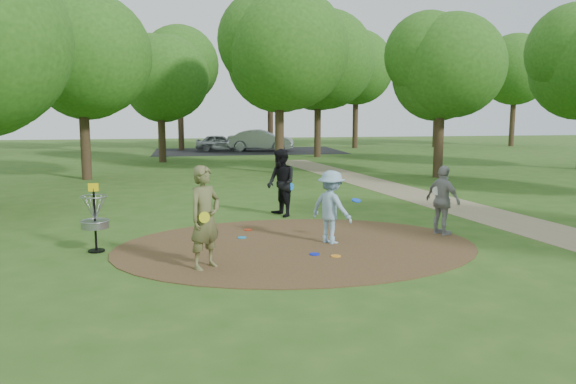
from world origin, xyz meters
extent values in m
plane|color=#2D5119|center=(0.00, 0.00, 0.00)|extent=(100.00, 100.00, 0.00)
cylinder|color=#47301C|center=(0.00, 0.00, 0.01)|extent=(8.40, 8.40, 0.02)
cube|color=#8C7A5B|center=(6.50, 2.00, 0.01)|extent=(7.55, 39.89, 0.01)
cube|color=black|center=(2.00, 30.00, 0.00)|extent=(14.00, 8.00, 0.01)
imported|color=brown|center=(-2.13, -1.47, 1.03)|extent=(0.89, 0.87, 2.06)
cylinder|color=#CCD017|center=(-2.15, -1.74, 1.09)|extent=(0.22, 0.10, 0.22)
imported|color=#8BB2CF|center=(0.85, 0.16, 0.87)|extent=(1.20, 1.28, 1.73)
cylinder|color=blue|center=(1.46, 0.17, 1.01)|extent=(0.26, 0.26, 0.08)
imported|color=black|center=(0.24, 3.72, 1.00)|extent=(1.04, 1.17, 2.00)
cylinder|color=blue|center=(0.51, 3.68, 0.89)|extent=(0.23, 0.11, 0.22)
imported|color=#949497|center=(3.83, 0.55, 0.88)|extent=(0.81, 1.12, 1.76)
cylinder|color=silver|center=(3.65, 0.55, 1.13)|extent=(0.23, 0.09, 0.22)
cylinder|color=#1784BE|center=(-1.19, 1.00, 0.03)|extent=(0.22, 0.22, 0.02)
cylinder|color=#0C1CDB|center=(0.22, -0.86, 0.03)|extent=(0.22, 0.22, 0.02)
cylinder|color=red|center=(-0.94, 1.87, 0.03)|extent=(0.22, 0.22, 0.02)
imported|color=#9EA0A5|center=(-0.09, 30.55, 0.63)|extent=(3.79, 1.79, 1.25)
imported|color=#929699|center=(2.98, 29.95, 0.81)|extent=(5.17, 2.88, 1.61)
cylinder|color=orange|center=(0.64, -1.10, 0.03)|extent=(0.22, 0.22, 0.02)
cylinder|color=black|center=(-4.50, 0.30, 0.68)|extent=(0.05, 0.05, 1.35)
cylinder|color=black|center=(-4.50, 0.30, 0.02)|extent=(0.36, 0.36, 0.04)
cylinder|color=gray|center=(-4.50, 0.30, 0.62)|extent=(0.60, 0.60, 0.16)
torus|color=gray|center=(-4.50, 0.30, 0.70)|extent=(0.63, 0.63, 0.03)
torus|color=gray|center=(-4.50, 0.30, 1.25)|extent=(0.58, 0.58, 0.02)
cube|color=yellow|center=(-4.50, 0.30, 1.45)|extent=(0.22, 0.02, 0.18)
cylinder|color=#332316|center=(-7.00, 14.00, 1.90)|extent=(0.44, 0.44, 3.80)
sphere|color=#265215|center=(-7.00, 14.00, 5.28)|extent=(5.38, 5.38, 5.38)
cylinder|color=#332316|center=(2.00, 15.00, 2.09)|extent=(0.44, 0.44, 4.18)
sphere|color=#265215|center=(2.00, 15.00, 5.77)|extent=(5.78, 5.78, 5.78)
cylinder|color=#332316|center=(9.00, 12.00, 1.80)|extent=(0.44, 0.44, 3.61)
sphere|color=#265215|center=(9.00, 12.00, 4.90)|extent=(4.70, 4.70, 4.70)
cylinder|color=#332316|center=(-4.00, 22.00, 1.71)|extent=(0.44, 0.44, 3.42)
sphere|color=#265215|center=(-4.00, 22.00, 4.78)|extent=(4.96, 4.96, 4.96)
cylinder|color=#332316|center=(6.00, 24.00, 2.19)|extent=(0.44, 0.44, 4.37)
sphere|color=#265215|center=(6.00, 24.00, 6.14)|extent=(6.43, 6.43, 6.43)
camera|label=1|loc=(-2.40, -12.44, 3.14)|focal=35.00mm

